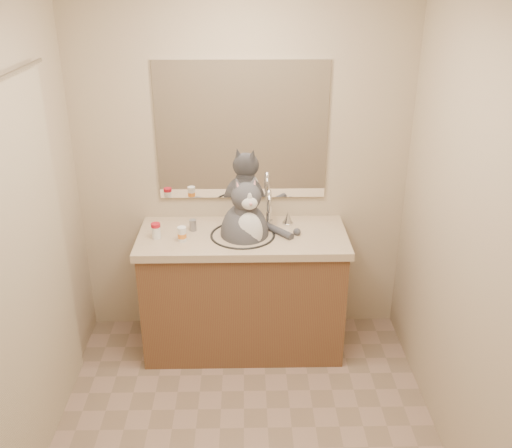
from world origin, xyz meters
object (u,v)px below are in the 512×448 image
(pill_bottle_redcap, at_px, (156,231))
(cat, at_px, (245,229))
(pill_bottle_orange, at_px, (182,234))
(grey_canister, at_px, (193,225))

(pill_bottle_redcap, bearing_deg, cat, 3.89)
(cat, relative_size, pill_bottle_orange, 6.50)
(grey_canister, bearing_deg, pill_bottle_redcap, -153.08)
(pill_bottle_orange, distance_m, grey_canister, 0.17)
(grey_canister, bearing_deg, pill_bottle_orange, -109.16)
(pill_bottle_redcap, xyz_separation_m, grey_canister, (0.22, 0.11, -0.01))
(cat, distance_m, pill_bottle_redcap, 0.56)
(cat, height_order, grey_canister, cat)
(cat, bearing_deg, pill_bottle_redcap, 168.55)
(grey_canister, bearing_deg, cat, -12.33)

